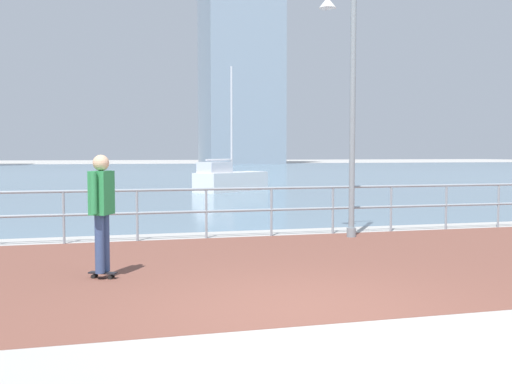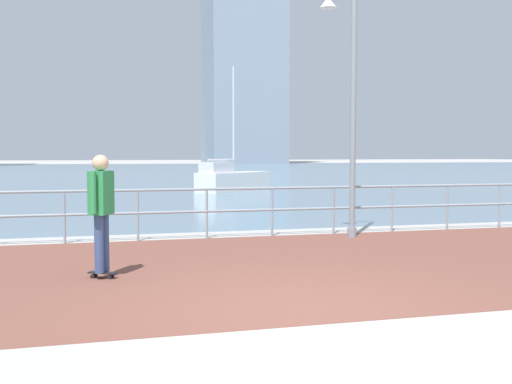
{
  "view_description": "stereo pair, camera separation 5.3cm",
  "coord_description": "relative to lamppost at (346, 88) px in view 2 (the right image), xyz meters",
  "views": [
    {
      "loc": [
        -2.27,
        -6.3,
        1.76
      ],
      "look_at": [
        0.42,
        3.56,
        1.1
      ],
      "focal_mm": 42.48,
      "sensor_mm": 36.0,
      "label": 1
    },
    {
      "loc": [
        -2.22,
        -6.31,
        1.76
      ],
      "look_at": [
        0.42,
        3.56,
        1.1
      ],
      "focal_mm": 42.48,
      "sensor_mm": 36.0,
      "label": 2
    }
  ],
  "objects": [
    {
      "name": "waterfront_railing",
      "position": [
        -2.81,
        0.57,
        -2.38
      ],
      "size": [
        25.25,
        0.06,
        1.05
      ],
      "color": "#8C99A3",
      "rests_on": "ground"
    },
    {
      "name": "harbor_water",
      "position": [
        -2.81,
        45.57,
        -3.1
      ],
      "size": [
        180.0,
        88.0,
        0.0
      ],
      "primitive_type": "cube",
      "color": "slate",
      "rests_on": "ground"
    },
    {
      "name": "brick_paving",
      "position": [
        -2.81,
        -2.69,
        -3.1
      ],
      "size": [
        28.0,
        6.52,
        0.01
      ],
      "primitive_type": "cube",
      "color": "brown",
      "rests_on": "ground"
    },
    {
      "name": "sailboat_red",
      "position": [
        1.09,
        15.62,
        -2.56
      ],
      "size": [
        3.98,
        3.54,
        5.74
      ],
      "color": "white",
      "rests_on": "ground"
    },
    {
      "name": "lamppost",
      "position": [
        0.0,
        0.0,
        0.0
      ],
      "size": [
        0.81,
        0.36,
        5.62
      ],
      "color": "gray",
      "rests_on": "ground"
    },
    {
      "name": "skateboarder",
      "position": [
        -4.95,
        -2.99,
        -2.06
      ],
      "size": [
        0.4,
        0.53,
        1.73
      ],
      "color": "black",
      "rests_on": "ground"
    },
    {
      "name": "ground",
      "position": [
        -2.81,
        34.65,
        -3.11
      ],
      "size": [
        220.0,
        220.0,
        0.0
      ],
      "primitive_type": "plane",
      "color": "#ADAAA5"
    },
    {
      "name": "tower_slate",
      "position": [
        19.22,
        87.29,
        20.59
      ],
      "size": [
        12.35,
        11.76,
        49.06
      ],
      "color": "#8493A3",
      "rests_on": "ground"
    }
  ]
}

